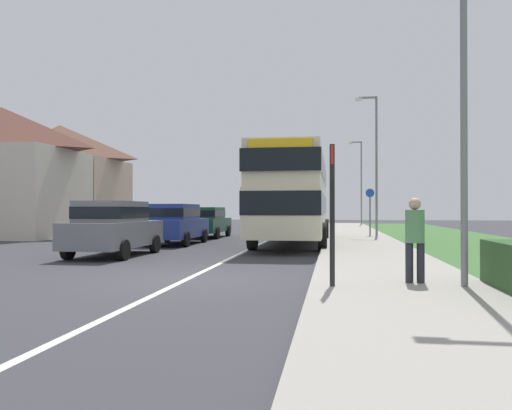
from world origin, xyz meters
TOP-DOWN VIEW (x-y plane):
  - ground_plane at (0.00, 0.00)m, footprint 120.00×120.00m
  - lane_marking_centre at (0.00, 8.00)m, footprint 0.14×60.00m
  - pavement_near_side at (4.20, 6.00)m, footprint 3.20×68.00m
  - double_decker_bus at (1.40, 10.71)m, footprint 2.80×10.98m
  - parked_car_grey at (-3.75, 4.70)m, footprint 1.90×4.12m
  - parked_car_blue at (-3.47, 10.04)m, footprint 1.89×4.45m
  - parked_car_dark_green at (-3.49, 15.23)m, footprint 1.92×4.33m
  - pedestrian_at_stop at (4.49, -0.58)m, footprint 0.34×0.34m
  - bus_stop_sign at (3.00, -1.20)m, footprint 0.09×0.52m
  - cycle_route_sign at (4.89, 16.22)m, footprint 0.44×0.08m
  - street_lamp_near at (5.16, -0.89)m, footprint 1.14×0.20m
  - street_lamp_mid at (5.13, 16.42)m, footprint 1.14×0.20m
  - street_lamp_far at (5.34, 34.44)m, footprint 1.14×0.20m
  - house_terrace_far_side at (-14.13, 16.62)m, footprint 7.45×11.23m

SIDE VIEW (x-z plane):
  - ground_plane at x=0.00m, z-range 0.00..0.00m
  - lane_marking_centre at x=0.00m, z-range 0.00..0.01m
  - pavement_near_side at x=4.20m, z-range 0.00..0.12m
  - parked_car_dark_green at x=-3.49m, z-range 0.09..1.65m
  - parked_car_blue at x=-3.47m, z-range 0.08..1.76m
  - parked_car_grey at x=-3.75m, z-range 0.08..1.79m
  - pedestrian_at_stop at x=4.49m, z-range 0.14..1.81m
  - cycle_route_sign at x=4.89m, z-range 0.17..2.69m
  - bus_stop_sign at x=3.00m, z-range 0.24..2.84m
  - double_decker_bus at x=1.40m, z-range 0.29..3.99m
  - house_terrace_far_side at x=-14.13m, z-range 0.00..6.81m
  - street_lamp_near at x=5.16m, z-range 0.54..7.41m
  - street_lamp_mid at x=5.13m, z-range 0.55..7.84m
  - street_lamp_far at x=5.34m, z-range 0.55..7.91m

